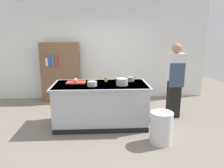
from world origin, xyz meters
TOP-DOWN VIEW (x-y plane):
  - ground_plane at (0.00, 0.00)m, footprint 10.00×10.00m
  - back_wall at (0.00, 2.10)m, footprint 6.40×0.12m
  - counter_island at (0.00, -0.00)m, footprint 1.98×0.98m
  - cutting_board at (-0.52, 0.14)m, footprint 0.40×0.28m
  - onion at (-0.53, 0.11)m, footprint 0.09×0.09m
  - stock_pot at (0.43, -0.13)m, footprint 0.30×0.24m
  - sauce_pan at (0.66, 0.24)m, footprint 0.22×0.15m
  - mixing_bowl at (-0.17, -0.16)m, footprint 0.19×0.19m
  - juice_cup at (0.12, 0.24)m, footprint 0.07×0.07m
  - trash_bin at (1.07, -0.86)m, footprint 0.40×0.40m
  - person_chef at (1.70, 0.35)m, footprint 0.38×0.25m
  - bookshelf at (-1.15, 1.80)m, footprint 1.10×0.31m

SIDE VIEW (x-z plane):
  - ground_plane at x=0.00m, z-range 0.00..0.00m
  - trash_bin at x=1.07m, z-range 0.00..0.58m
  - counter_island at x=0.00m, z-range 0.02..0.92m
  - bookshelf at x=-1.15m, z-range 0.00..1.70m
  - cutting_board at x=-0.52m, z-range 0.90..0.92m
  - person_chef at x=1.70m, z-range 0.05..1.77m
  - mixing_bowl at x=-0.17m, z-range 0.90..1.00m
  - sauce_pan at x=0.66m, z-range 0.90..1.00m
  - juice_cup at x=0.12m, z-range 0.90..1.00m
  - onion at x=-0.53m, z-range 0.92..1.01m
  - stock_pot at x=0.43m, z-range 0.90..1.04m
  - back_wall at x=0.00m, z-range 0.00..3.00m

